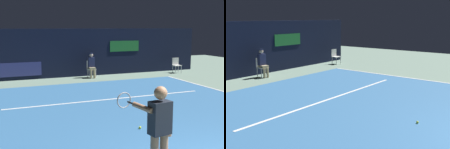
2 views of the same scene
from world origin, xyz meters
TOP-DOWN VIEW (x-y plane):
  - ground_plane at (0.00, 4.59)m, footprint 30.59×30.59m
  - court_surface at (0.00, 4.59)m, footprint 9.87×11.18m
  - line_sideline_left at (4.88, 4.59)m, footprint 0.10×11.18m
  - line_service at (0.00, 6.55)m, footprint 7.70×0.10m
  - back_wall at (-0.00, 12.28)m, footprint 15.63×0.33m
  - line_judge_on_chair at (0.90, 11.47)m, footprint 0.47×0.55m
  - courtside_chair_near at (6.12, 11.26)m, footprint 0.47×0.44m
  - tennis_ball at (-0.51, 3.21)m, footprint 0.07×0.07m

SIDE VIEW (x-z plane):
  - ground_plane at x=0.00m, z-range 0.00..0.00m
  - court_surface at x=0.00m, z-range 0.00..0.01m
  - line_sideline_left at x=4.88m, z-range 0.01..0.02m
  - line_service at x=0.00m, z-range 0.01..0.02m
  - tennis_ball at x=-0.51m, z-range 0.01..0.08m
  - courtside_chair_near at x=6.12m, z-range 0.06..0.94m
  - line_judge_on_chair at x=0.90m, z-range 0.03..1.35m
  - back_wall at x=0.00m, z-range 0.00..2.60m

